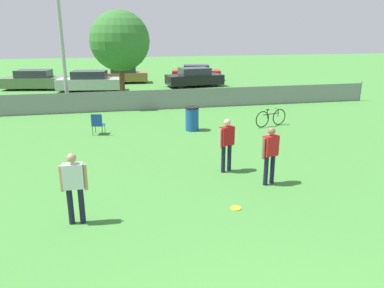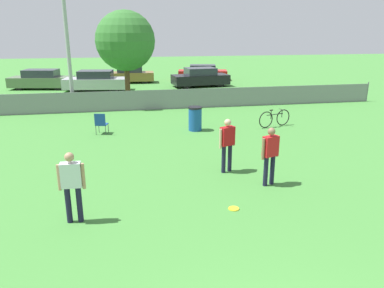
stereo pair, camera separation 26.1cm
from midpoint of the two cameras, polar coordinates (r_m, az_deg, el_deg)
fence_backline at (r=21.09m, az=-6.89°, el=6.67°), size 26.66×0.07×1.21m
light_pole at (r=21.38m, az=-19.94°, el=18.01°), size 0.90×0.36×8.52m
tree_near_pole at (r=23.68m, az=-11.26°, el=15.13°), size 3.59×3.59×5.45m
player_thrower_red at (r=10.81m, az=11.17°, el=-1.11°), size 0.58×0.36×1.71m
player_receiver_white at (r=8.91m, az=-18.37°, el=-5.69°), size 0.61×0.23×1.71m
player_defender_red at (r=11.61m, az=4.68°, el=0.44°), size 0.57×0.38×1.71m
frisbee_disc at (r=9.59m, az=5.89°, el=-9.69°), size 0.27×0.27×0.03m
folding_chair_sideline at (r=16.37m, az=-14.62°, el=3.08°), size 0.57×0.57×0.92m
bicycle_sideline at (r=17.69m, az=11.52°, el=3.93°), size 1.70×0.61×0.82m
trash_bin at (r=16.57m, az=-0.44°, el=3.90°), size 0.61×0.61×1.07m
parked_car_olive at (r=30.63m, az=-23.12°, el=8.93°), size 4.84×2.55×1.44m
parked_car_silver at (r=28.47m, az=-15.57°, el=9.17°), size 4.77×2.42×1.46m
parked_car_tan at (r=32.26m, az=-10.61°, el=10.32°), size 4.00×1.92×1.41m
parked_car_dark at (r=29.77m, az=0.11°, el=10.11°), size 4.53×2.32×1.45m
parked_car_red at (r=33.64m, az=0.43°, el=10.85°), size 4.49×2.48×1.33m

